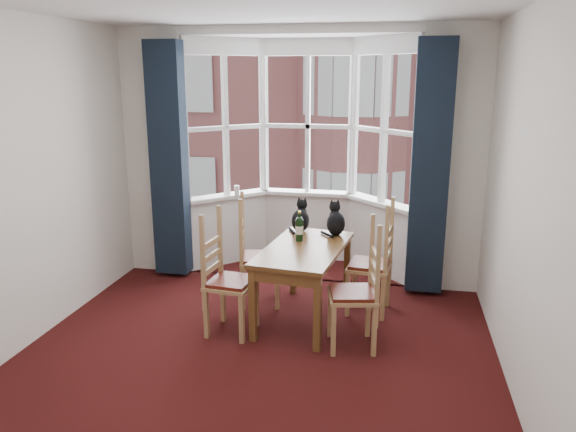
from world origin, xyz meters
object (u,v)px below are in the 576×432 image
(dining_table, at_px, (304,257))
(candle_tall, at_px, (237,190))
(chair_left_near, at_px, (222,282))
(cat_left, at_px, (301,218))
(wine_bottle, at_px, (299,228))
(chair_left_far, at_px, (251,259))
(chair_right_far, at_px, (379,267))
(cat_right, at_px, (336,221))
(chair_right_near, at_px, (363,295))

(dining_table, relative_size, candle_tall, 11.25)
(chair_left_near, relative_size, cat_left, 2.64)
(candle_tall, bearing_deg, chair_left_near, -78.26)
(wine_bottle, bearing_deg, dining_table, -67.06)
(candle_tall, bearing_deg, cat_left, -43.31)
(chair_left_near, relative_size, chair_left_far, 1.00)
(chair_right_far, xyz_separation_m, cat_left, (-0.82, 0.26, 0.38))
(chair_left_near, bearing_deg, chair_left_far, 82.08)
(chair_left_far, distance_m, cat_right, 0.94)
(cat_right, relative_size, candle_tall, 2.97)
(chair_left_near, xyz_separation_m, candle_tall, (-0.38, 1.83, 0.46))
(chair_right_far, bearing_deg, candle_tall, 147.00)
(candle_tall, bearing_deg, wine_bottle, -51.41)
(dining_table, distance_m, cat_right, 0.58)
(chair_right_far, relative_size, candle_tall, 7.66)
(chair_right_near, height_order, cat_right, cat_right)
(dining_table, bearing_deg, chair_right_near, -37.77)
(chair_left_near, bearing_deg, cat_right, 43.51)
(chair_right_far, height_order, cat_right, cat_right)
(chair_right_near, distance_m, candle_tall, 2.55)
(dining_table, height_order, cat_left, cat_left)
(wine_bottle, distance_m, candle_tall, 1.58)
(wine_bottle, bearing_deg, cat_left, 97.91)
(chair_left_far, height_order, candle_tall, candle_tall)
(chair_right_far, relative_size, cat_right, 2.58)
(chair_right_near, relative_size, candle_tall, 7.66)
(wine_bottle, bearing_deg, chair_right_near, -44.04)
(chair_right_near, xyz_separation_m, cat_right, (-0.35, 0.93, 0.39))
(chair_left_near, height_order, cat_left, cat_left)
(chair_right_far, bearing_deg, dining_table, -157.40)
(cat_right, relative_size, wine_bottle, 1.20)
(chair_left_far, xyz_separation_m, chair_right_near, (1.18, -0.73, 0.00))
(chair_right_far, relative_size, cat_left, 2.64)
(dining_table, bearing_deg, chair_left_near, -149.74)
(chair_right_far, height_order, candle_tall, candle_tall)
(dining_table, distance_m, chair_right_far, 0.76)
(chair_left_far, xyz_separation_m, cat_left, (0.46, 0.27, 0.38))
(chair_right_near, xyz_separation_m, wine_bottle, (-0.67, 0.64, 0.38))
(cat_left, height_order, wine_bottle, cat_left)
(chair_left_far, bearing_deg, chair_right_far, 0.45)
(dining_table, distance_m, cat_left, 0.60)
(chair_left_far, height_order, cat_right, cat_right)
(dining_table, bearing_deg, wine_bottle, 112.94)
(chair_right_near, height_order, chair_right_far, same)
(cat_left, distance_m, cat_right, 0.38)
(chair_right_far, xyz_separation_m, cat_right, (-0.45, 0.19, 0.39))
(wine_bottle, relative_size, candle_tall, 2.47)
(chair_left_far, distance_m, chair_right_near, 1.39)
(chair_left_far, xyz_separation_m, wine_bottle, (0.51, -0.09, 0.38))
(chair_left_near, xyz_separation_m, chair_left_far, (0.09, 0.68, 0.00))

